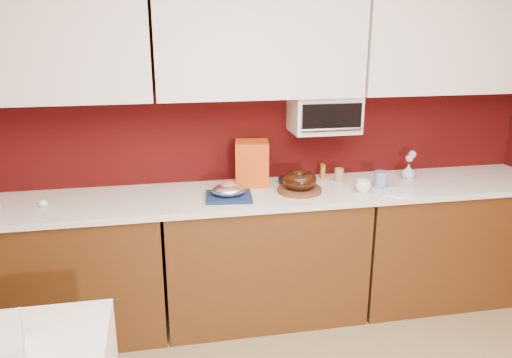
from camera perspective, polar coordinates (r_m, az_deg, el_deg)
The scene contains 28 objects.
wall_back at distance 3.48m, azimuth -0.15°, elevation 5.63°, with size 4.00×0.02×2.50m, color #3D0908.
base_cabinet_left at distance 3.46m, azimuth -21.67°, elevation -10.08°, with size 1.31×0.58×0.86m, color #4C2A0F.
base_cabinet_center at distance 3.45m, azimuth 0.84°, elevation -8.86°, with size 1.31×0.58×0.86m, color #4C2A0F.
base_cabinet_right at distance 3.93m, azimuth 20.40°, elevation -6.69°, with size 1.31×0.58×0.86m, color #4C2A0F.
countertop at distance 3.28m, azimuth 0.88°, elevation -1.77°, with size 4.00×0.62×0.04m, color silver.
upper_cabinet_left at distance 3.26m, azimuth -24.00°, elevation 14.09°, with size 1.31×0.33×0.70m, color white.
upper_cabinet_center at distance 3.25m, azimuth 0.41°, elevation 15.49°, with size 1.31×0.33×0.70m, color white.
upper_cabinet_right at distance 3.75m, azimuth 21.52°, elevation 14.56°, with size 1.31×0.33×0.70m, color white.
toaster_oven at distance 3.43m, azimuth 7.78°, elevation 7.44°, with size 0.45×0.30×0.25m, color white.
toaster_oven_door at distance 3.28m, azimuth 8.67°, elevation 6.97°, with size 0.40×0.02×0.18m, color black.
toaster_oven_handle at distance 3.28m, azimuth 8.69°, elevation 5.64°, with size 0.02×0.02×0.42m, color silver.
cake_base at distance 3.28m, azimuth 4.99°, elevation -1.24°, with size 0.29×0.29×0.03m, color #5A321B.
bundt_cake at distance 3.26m, azimuth 5.02°, elevation -0.13°, with size 0.22×0.22×0.09m, color black.
navy_towel at distance 3.15m, azimuth -3.13°, elevation -2.02°, with size 0.29×0.24×0.02m, color #14274D.
foil_ham_nest at distance 3.13m, azimuth -3.14°, elevation -1.26°, with size 0.21×0.18×0.08m, color white.
roasted_ham at distance 3.13m, azimuth -3.15°, elevation -0.83°, with size 0.10×0.09×0.07m, color #B75753.
pandoro_box at distance 3.38m, azimuth -0.47°, elevation 1.84°, with size 0.22×0.20×0.30m, color #AD260B.
dark_pan at distance 3.46m, azimuth 4.15°, elevation -0.16°, with size 0.19×0.19×0.03m, color black.
coffee_mug at distance 3.33m, azimuth 12.16°, elevation -0.65°, with size 0.09×0.09×0.10m, color white.
blue_jar at distance 3.45m, azimuth 14.06°, elevation -0.04°, with size 0.09×0.09×0.11m, color navy.
flower_vase at distance 3.70m, azimuth 17.02°, elevation 0.93°, with size 0.08×0.08×0.12m, color #B3B8CB.
flower_pink at distance 3.68m, azimuth 17.14°, elevation 2.27°, with size 0.05×0.05×0.05m, color pink.
flower_blue at distance 3.71m, azimuth 17.44°, elevation 2.70°, with size 0.05×0.05×0.05m, color #8B9DDE.
china_plate at distance 3.37m, azimuth 16.05°, elevation -1.47°, with size 0.21×0.21×0.01m, color white.
amber_bottle at distance 3.56m, azimuth 7.64°, elevation 0.80°, with size 0.04×0.04×0.10m, color #826017.
paper_cup at distance 3.53m, azimuth 9.46°, elevation 0.48°, with size 0.06×0.06×0.09m, color olive.
egg_right at distance 3.26m, azimuth -23.16°, elevation -2.58°, with size 0.05×0.04×0.04m, color white.
amber_bottle_tall at distance 3.59m, azimuth 7.55°, elevation 0.97°, with size 0.03×0.03×0.11m, color brown.
Camera 1 is at (-0.64, -1.10, 1.93)m, focal length 35.00 mm.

